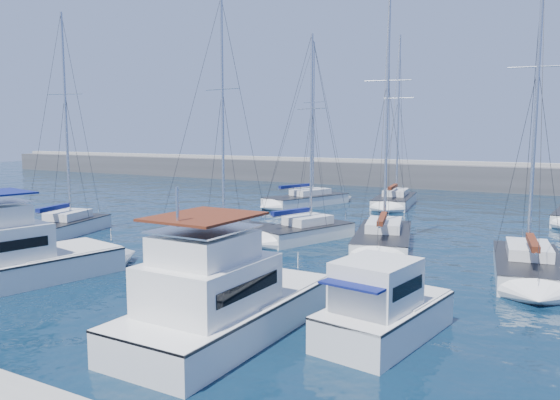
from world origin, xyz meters
The scene contains 12 objects.
ground centered at (0.00, 0.00, 0.00)m, with size 220.00×220.00×0.00m, color black.
breakwater centered at (0.00, 52.00, 1.05)m, with size 160.00×6.00×4.45m.
motor_yacht_port_inner centered at (-7.45, -3.06, 1.13)m, with size 5.56×9.30×4.69m.
motor_yacht_stbd_inner centered at (4.88, -3.75, 1.13)m, with size 3.83×9.15×4.69m.
motor_yacht_stbd_outer centered at (9.72, -1.36, 0.94)m, with size 3.45×5.93×3.20m.
sailboat_mid_a centered at (-15.76, 6.65, 0.55)m, with size 4.65×7.31×15.30m.
sailboat_mid_b centered at (-4.32, 8.47, 0.53)m, with size 3.97×8.62×15.31m.
sailboat_mid_c centered at (-0.44, 12.83, 0.53)m, with size 5.03×7.39×13.49m.
sailboat_mid_d centered at (4.78, 13.32, 0.53)m, with size 5.38×9.47×16.15m.
sailboat_mid_e centered at (13.22, 9.85, 0.54)m, with size 4.29×8.37×16.08m.
sailboat_back_a centered at (-8.02, 28.37, 0.53)m, with size 5.72×9.47×15.80m.
sailboat_back_b centered at (-0.48, 32.14, 0.53)m, with size 4.53×9.22×16.43m.
Camera 1 is at (15.39, -18.37, 6.87)m, focal length 35.00 mm.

